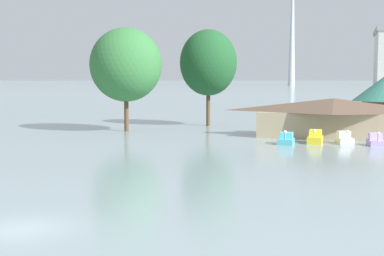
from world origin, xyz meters
name	(u,v)px	position (x,y,z in m)	size (l,w,h in m)	color
ground_plane	(21,229)	(0.00, 0.00, 0.00)	(2000.00, 2000.00, 0.00)	gray
pedal_boat_cyan	(286,139)	(8.39, 35.80, 0.49)	(1.59, 2.39, 1.56)	#4CB7CC
pedal_boat_yellow	(315,138)	(11.25, 37.64, 0.56)	(1.55, 3.04, 1.57)	yellow
pedal_boat_white	(344,139)	(14.22, 38.02, 0.51)	(2.03, 2.59, 1.52)	white
pedal_boat_lavender	(376,141)	(17.31, 37.14, 0.50)	(1.88, 2.55, 1.50)	#B299D8
boathouse	(333,117)	(12.91, 44.27, 2.36)	(18.29, 7.70, 4.50)	tan
shoreline_tree_tall_left	(126,65)	(-12.82, 44.10, 8.50)	(9.17, 9.17, 13.21)	brown
shoreline_tree_mid	(208,63)	(-4.65, 54.77, 8.95)	(8.08, 8.08, 13.63)	brown
distant_broadcast_tower	(293,5)	(-26.64, 406.80, 60.33)	(8.41, 8.41, 154.34)	#B7BCC6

